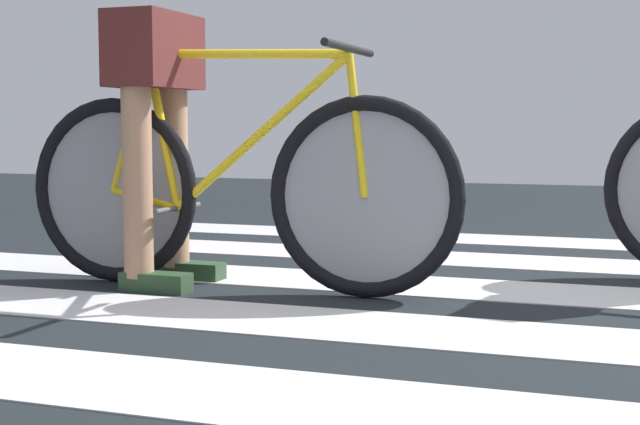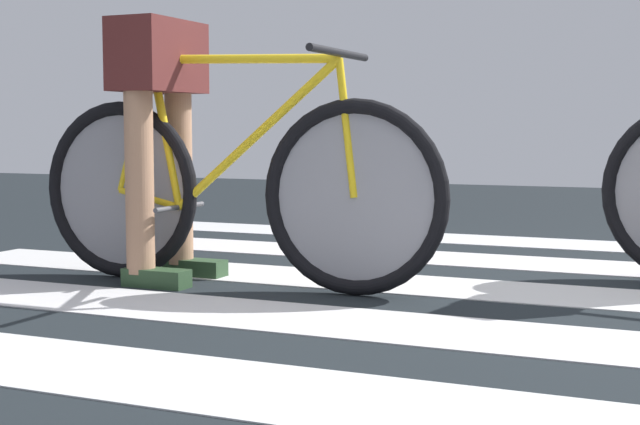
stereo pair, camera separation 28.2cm
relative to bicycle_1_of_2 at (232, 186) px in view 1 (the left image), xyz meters
name	(u,v)px [view 1 (the left image)]	position (x,y,z in m)	size (l,w,h in m)	color
ground	(546,337)	(1.18, -0.36, -0.40)	(18.00, 14.00, 0.02)	black
crosswalk_markings	(543,314)	(1.14, -0.09, -0.38)	(5.44, 4.23, 0.00)	silver
bicycle_1_of_2	(232,186)	(0.00, 0.00, 0.00)	(1.74, 0.52, 0.93)	black
cyclist_1_of_2	(157,111)	(-0.31, 0.00, 0.28)	(0.31, 0.41, 1.03)	#A87A5B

